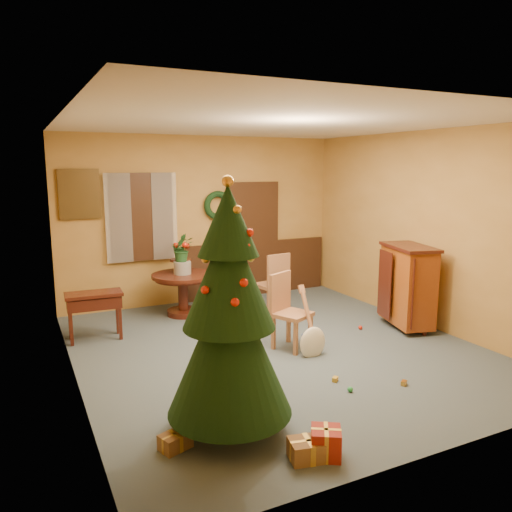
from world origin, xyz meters
TOP-DOWN VIEW (x-y plane):
  - room_envelope at (0.21, 2.70)m, footprint 5.50×5.50m
  - dining_table at (-0.64, 2.00)m, footprint 0.99×0.99m
  - urn at (-0.64, 2.00)m, footprint 0.28×0.28m
  - centerpiece_plant at (-0.64, 2.00)m, footprint 0.36×0.31m
  - chair_near at (0.15, -0.01)m, footprint 0.58×0.58m
  - chair_far at (0.70, 1.39)m, footprint 0.50×0.50m
  - guitar at (0.28, -0.43)m, footprint 0.51×0.64m
  - plant_stand at (-0.61, 2.18)m, footprint 0.35×0.35m
  - stand_plant at (-0.61, 2.18)m, footprint 0.26×0.23m
  - christmas_tree at (-1.38, -1.67)m, footprint 1.12×1.12m
  - writing_desk at (-2.09, 1.41)m, footprint 0.77×0.41m
  - sideboard at (2.15, -0.07)m, footprint 0.74×1.07m
  - gift_a at (-0.97, -2.35)m, footprint 0.35×0.29m
  - gift_b at (-0.82, -2.38)m, footprint 0.33×0.33m
  - gift_c at (-1.91, -1.72)m, footprint 0.30×0.25m
  - gift_d at (-0.67, -0.89)m, footprint 0.33×0.23m
  - toy_a at (0.57, 0.21)m, footprint 0.09×0.07m
  - toy_b at (0.09, -1.49)m, footprint 0.06×0.06m
  - toy_c at (0.10, -1.19)m, footprint 0.09×0.09m
  - toy_d at (1.48, 0.14)m, footprint 0.06×0.06m
  - toy_e at (0.73, -1.61)m, footprint 0.09×0.08m

SIDE VIEW (x-z plane):
  - toy_a at x=0.57m, z-range 0.00..0.05m
  - toy_c at x=0.10m, z-range 0.00..0.05m
  - toy_e at x=0.73m, z-range 0.00..0.05m
  - toy_b at x=0.09m, z-range 0.00..0.06m
  - toy_d at x=1.48m, z-range 0.00..0.06m
  - gift_d at x=-0.67m, z-range 0.00..0.11m
  - gift_c at x=-1.91m, z-range 0.00..0.14m
  - gift_a at x=-0.97m, z-range 0.00..0.17m
  - gift_b at x=-0.82m, z-range 0.00..0.24m
  - guitar at x=0.28m, z-range 0.01..0.85m
  - dining_table at x=-0.64m, z-range 0.14..0.82m
  - writing_desk at x=-2.09m, z-range 0.17..0.84m
  - chair_near at x=0.15m, z-range 0.04..1.04m
  - chair_far at x=0.70m, z-range 0.04..1.05m
  - plant_stand at x=-0.61m, z-range 0.11..1.00m
  - sideboard at x=2.15m, z-range 0.04..1.29m
  - urn at x=-0.64m, z-range 0.68..0.88m
  - centerpiece_plant at x=-0.64m, z-range 0.88..1.28m
  - christmas_tree at x=-1.38m, z-range -0.06..2.24m
  - stand_plant at x=-0.61m, z-range 0.89..1.31m
  - room_envelope at x=0.21m, z-range -1.63..3.87m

